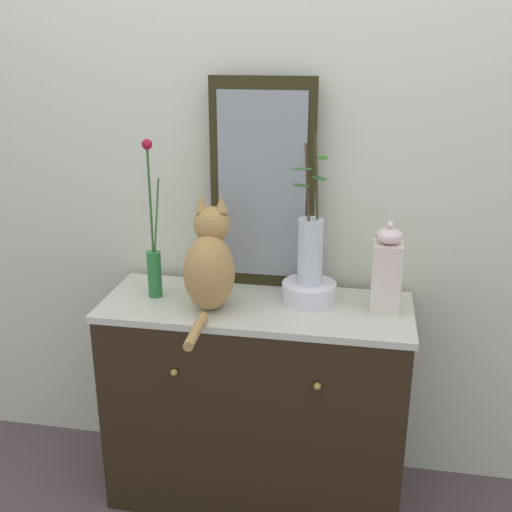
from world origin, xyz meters
name	(u,v)px	position (x,y,z in m)	size (l,w,h in m)	color
ground_plane	(256,489)	(0.00, 0.00, 0.00)	(6.00, 6.00, 0.00)	#594748
wall_back	(270,149)	(0.00, 0.29, 1.30)	(4.40, 0.08, 2.60)	silver
sideboard	(256,402)	(0.00, 0.00, 0.40)	(1.09, 0.44, 0.80)	black
mirror_leaning	(262,186)	(-0.01, 0.19, 1.18)	(0.38, 0.03, 0.77)	#2C2711
cat_sitting	(209,264)	(-0.15, -0.05, 0.96)	(0.18, 0.44, 0.39)	#B1854A
vase_slim_green	(154,259)	(-0.37, 0.01, 0.94)	(0.06, 0.05, 0.57)	#297538
bowl_porcelain	(309,292)	(0.18, 0.06, 0.84)	(0.19, 0.19, 0.07)	white
vase_glass_clear	(310,248)	(0.18, 0.06, 1.00)	(0.13, 0.12, 0.53)	silver
jar_lidded_porcelain	(387,271)	(0.44, 0.04, 0.94)	(0.10, 0.10, 0.32)	silver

